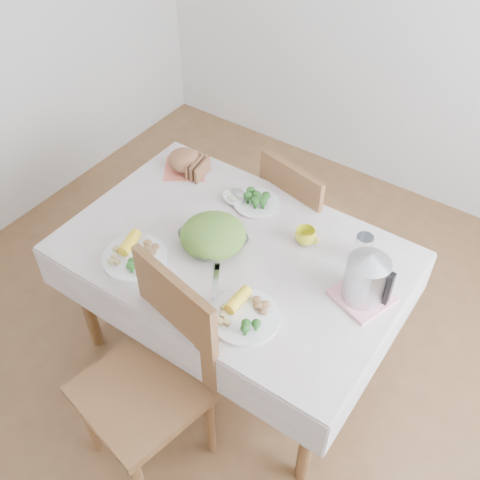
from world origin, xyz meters
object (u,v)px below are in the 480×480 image
Objects in this scene: dinner_plate_left at (135,258)px; yellow_mug at (305,236)px; dining_table at (234,305)px; chair_near at (143,397)px; chair_far at (310,219)px; electric_kettle at (366,278)px; salad_bowl at (213,240)px; dinner_plate_right at (245,317)px.

yellow_mug is (0.55, 0.52, 0.03)m from dinner_plate_left.
dining_table is at bearing -136.15° from yellow_mug.
dinner_plate_left reaches higher than dining_table.
chair_far is (0.03, 1.34, -0.00)m from chair_near.
dining_table is 14.80× the size of yellow_mug.
salad_bowl is at bearing 165.01° from electric_kettle.
chair_near is at bearing -122.62° from dinner_plate_right.
chair_near is 11.02× the size of yellow_mug.
dinner_plate_right is at bearing 114.90° from chair_far.
yellow_mug reaches higher than salad_bowl.
dinner_plate_right is 0.51m from electric_kettle.
dinner_plate_right is at bearing -156.32° from electric_kettle.
dining_table is 0.55m from dinner_plate_right.
dinner_plate_left is at bearing -136.83° from yellow_mug.
chair_far is at bearing 100.16° from chair_near.
chair_far is 9.75× the size of yellow_mug.
salad_bowl is 1.15× the size of electric_kettle.
chair_near reaches higher than chair_far.
chair_near is at bearing -88.92° from dining_table.
dinner_plate_left is 1.19× the size of electric_kettle.
dining_table is 0.78m from electric_kettle.
salad_bowl reaches higher than dinner_plate_right.
electric_kettle is at bearing 8.91° from salad_bowl.
chair_near reaches higher than dinner_plate_left.
chair_far is at bearing 109.04° from electric_kettle.
chair_far is 3.22× the size of dinner_plate_left.
chair_far reaches higher than dinner_plate_left.
dinner_plate_left is (-0.32, -0.29, 0.40)m from dining_table.
electric_kettle is (0.91, 0.37, 0.11)m from dinner_plate_left.
chair_near is at bearing -103.92° from yellow_mug.
dinner_plate_left is at bearing 81.67° from chair_far.
dinner_plate_left is 1.01× the size of dinner_plate_right.
chair_far is 3.33× the size of salad_bowl.
chair_near is 3.77× the size of salad_bowl.
chair_far is at bearing 113.71° from yellow_mug.
dining_table is at bearing 131.72° from dinner_plate_right.
chair_near is 3.64× the size of dinner_plate_left.
chair_far is 1.03m from dinner_plate_right.
dining_table is 5.06× the size of salad_bowl.
dinner_plate_right is 1.17× the size of electric_kettle.
salad_bowl is 2.93× the size of yellow_mug.
chair_near is at bearing -80.85° from salad_bowl.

